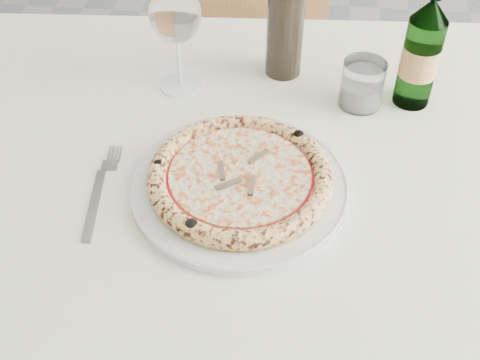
{
  "coord_description": "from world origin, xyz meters",
  "views": [
    {
      "loc": [
        0.07,
        -0.66,
        1.39
      ],
      "look_at": [
        -0.01,
        -0.03,
        0.78
      ],
      "focal_mm": 45.0,
      "sensor_mm": 36.0,
      "label": 1
    }
  ],
  "objects_px": {
    "dining_table": "(247,187)",
    "pizza": "(240,177)",
    "chair_far": "(264,26)",
    "wine_glass": "(175,15)",
    "beer_bottle": "(421,53)",
    "tumbler": "(362,87)",
    "plate": "(240,185)",
    "wine_bottle": "(286,16)"
  },
  "relations": [
    {
      "from": "dining_table",
      "to": "pizza",
      "type": "bearing_deg",
      "value": -90.01
    },
    {
      "from": "chair_far",
      "to": "wine_glass",
      "type": "relative_size",
      "value": 4.7
    },
    {
      "from": "beer_bottle",
      "to": "wine_glass",
      "type": "bearing_deg",
      "value": -179.47
    },
    {
      "from": "chair_far",
      "to": "tumbler",
      "type": "xyz_separation_m",
      "value": [
        0.22,
        -0.63,
        0.26
      ]
    },
    {
      "from": "chair_far",
      "to": "pizza",
      "type": "bearing_deg",
      "value": -87.76
    },
    {
      "from": "dining_table",
      "to": "plate",
      "type": "height_order",
      "value": "plate"
    },
    {
      "from": "chair_far",
      "to": "plate",
      "type": "xyz_separation_m",
      "value": [
        0.03,
        -0.87,
        0.23
      ]
    },
    {
      "from": "wine_glass",
      "to": "beer_bottle",
      "type": "xyz_separation_m",
      "value": [
        0.41,
        0.0,
        -0.04
      ]
    },
    {
      "from": "dining_table",
      "to": "beer_bottle",
      "type": "xyz_separation_m",
      "value": [
        0.27,
        0.15,
        0.19
      ]
    },
    {
      "from": "pizza",
      "to": "beer_bottle",
      "type": "distance_m",
      "value": 0.38
    },
    {
      "from": "dining_table",
      "to": "wine_glass",
      "type": "xyz_separation_m",
      "value": [
        -0.14,
        0.15,
        0.23
      ]
    },
    {
      "from": "pizza",
      "to": "wine_bottle",
      "type": "relative_size",
      "value": 1.01
    },
    {
      "from": "plate",
      "to": "tumbler",
      "type": "bearing_deg",
      "value": 52.31
    },
    {
      "from": "plate",
      "to": "beer_bottle",
      "type": "xyz_separation_m",
      "value": [
        0.27,
        0.25,
        0.09
      ]
    },
    {
      "from": "wine_bottle",
      "to": "beer_bottle",
      "type": "bearing_deg",
      "value": -15.9
    },
    {
      "from": "chair_far",
      "to": "pizza",
      "type": "relative_size",
      "value": 3.41
    },
    {
      "from": "dining_table",
      "to": "tumbler",
      "type": "height_order",
      "value": "tumbler"
    },
    {
      "from": "dining_table",
      "to": "wine_bottle",
      "type": "xyz_separation_m",
      "value": [
        0.04,
        0.22,
        0.21
      ]
    },
    {
      "from": "chair_far",
      "to": "wine_glass",
      "type": "xyz_separation_m",
      "value": [
        -0.1,
        -0.62,
        0.37
      ]
    },
    {
      "from": "dining_table",
      "to": "chair_far",
      "type": "distance_m",
      "value": 0.78
    },
    {
      "from": "pizza",
      "to": "beer_bottle",
      "type": "bearing_deg",
      "value": 43.15
    },
    {
      "from": "plate",
      "to": "tumbler",
      "type": "relative_size",
      "value": 3.97
    },
    {
      "from": "wine_glass",
      "to": "wine_bottle",
      "type": "relative_size",
      "value": 0.73
    },
    {
      "from": "wine_glass",
      "to": "beer_bottle",
      "type": "bearing_deg",
      "value": 0.53
    },
    {
      "from": "plate",
      "to": "wine_bottle",
      "type": "height_order",
      "value": "wine_bottle"
    },
    {
      "from": "plate",
      "to": "pizza",
      "type": "bearing_deg",
      "value": 160.64
    },
    {
      "from": "wine_glass",
      "to": "tumbler",
      "type": "bearing_deg",
      "value": -2.61
    },
    {
      "from": "wine_glass",
      "to": "tumbler",
      "type": "distance_m",
      "value": 0.34
    },
    {
      "from": "pizza",
      "to": "tumbler",
      "type": "xyz_separation_m",
      "value": [
        0.18,
        0.24,
        0.01
      ]
    },
    {
      "from": "chair_far",
      "to": "plate",
      "type": "distance_m",
      "value": 0.9
    },
    {
      "from": "dining_table",
      "to": "chair_far",
      "type": "relative_size",
      "value": 1.56
    },
    {
      "from": "plate",
      "to": "pizza",
      "type": "height_order",
      "value": "pizza"
    },
    {
      "from": "plate",
      "to": "beer_bottle",
      "type": "height_order",
      "value": "beer_bottle"
    },
    {
      "from": "chair_far",
      "to": "wine_glass",
      "type": "bearing_deg",
      "value": -99.46
    },
    {
      "from": "beer_bottle",
      "to": "wine_bottle",
      "type": "xyz_separation_m",
      "value": [
        -0.23,
        0.07,
        0.02
      ]
    },
    {
      "from": "tumbler",
      "to": "beer_bottle",
      "type": "bearing_deg",
      "value": 11.63
    },
    {
      "from": "dining_table",
      "to": "pizza",
      "type": "xyz_separation_m",
      "value": [
        -0.0,
        -0.1,
        0.12
      ]
    },
    {
      "from": "beer_bottle",
      "to": "wine_bottle",
      "type": "height_order",
      "value": "wine_bottle"
    },
    {
      "from": "chair_far",
      "to": "pizza",
      "type": "distance_m",
      "value": 0.91
    },
    {
      "from": "wine_glass",
      "to": "chair_far",
      "type": "bearing_deg",
      "value": 80.54
    },
    {
      "from": "dining_table",
      "to": "pizza",
      "type": "distance_m",
      "value": 0.16
    },
    {
      "from": "dining_table",
      "to": "plate",
      "type": "relative_size",
      "value": 4.44
    }
  ]
}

